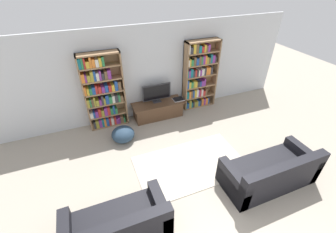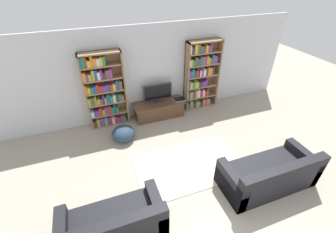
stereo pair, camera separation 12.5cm
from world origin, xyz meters
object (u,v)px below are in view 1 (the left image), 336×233
at_px(bookshelf_right, 198,76).
at_px(couch_right_sofa, 269,173).
at_px(television, 157,93).
at_px(couch_left_sectional, 117,227).
at_px(bookshelf_left, 103,93).
at_px(laptop, 178,99).
at_px(tv_stand, 158,110).
at_px(beanbag_ottoman, 123,134).

xyz_separation_m(bookshelf_right, couch_right_sofa, (-0.07, -3.32, -0.75)).
distance_m(television, couch_left_sectional, 3.75).
bearing_deg(bookshelf_left, couch_left_sectional, -96.24).
bearing_deg(bookshelf_left, couch_right_sofa, -50.24).
height_order(laptop, couch_right_sofa, couch_right_sofa).
bearing_deg(bookshelf_left, tv_stand, -5.92).
bearing_deg(laptop, couch_right_sofa, -77.94).
bearing_deg(bookshelf_right, bookshelf_left, -179.98).
distance_m(television, beanbag_ottoman, 1.54).
height_order(tv_stand, couch_left_sectional, couch_left_sectional).
height_order(tv_stand, beanbag_ottoman, tv_stand).
height_order(bookshelf_left, tv_stand, bookshelf_left).
xyz_separation_m(bookshelf_left, beanbag_ottoman, (0.25, -0.85, -0.81)).
bearing_deg(beanbag_ottoman, laptop, 19.57).
bearing_deg(tv_stand, bookshelf_right, 6.35).
bearing_deg(beanbag_ottoman, bookshelf_right, 18.37).
distance_m(laptop, couch_left_sectional, 3.97).
height_order(bookshelf_right, tv_stand, bookshelf_right).
height_order(bookshelf_right, television, bookshelf_right).
relative_size(couch_left_sectional, beanbag_ottoman, 2.88).
bearing_deg(beanbag_ottoman, couch_right_sofa, -44.51).
bearing_deg(couch_right_sofa, tv_stand, 112.35).
relative_size(tv_stand, laptop, 4.56).
xyz_separation_m(bookshelf_right, laptop, (-0.73, -0.20, -0.55)).
distance_m(couch_left_sectional, beanbag_ottoman, 2.54).
distance_m(bookshelf_right, laptop, 0.94).
distance_m(bookshelf_right, tv_stand, 1.59).
bearing_deg(couch_left_sectional, bookshelf_left, 83.76).
distance_m(laptop, couch_right_sofa, 3.19).
distance_m(tv_stand, beanbag_ottoman, 1.40).
bearing_deg(bookshelf_right, beanbag_ottoman, -161.63).
bearing_deg(beanbag_ottoman, tv_stand, 30.21).
height_order(bookshelf_right, couch_right_sofa, bookshelf_right).
distance_m(television, laptop, 0.71).
relative_size(couch_right_sofa, beanbag_ottoman, 3.29).
height_order(couch_left_sectional, beanbag_ottoman, couch_left_sectional).
distance_m(bookshelf_left, television, 1.48).
relative_size(bookshelf_right, laptop, 6.39).
bearing_deg(couch_right_sofa, beanbag_ottoman, 135.49).
distance_m(tv_stand, laptop, 0.68).
xyz_separation_m(laptop, couch_left_sectional, (-2.46, -3.12, -0.20)).
distance_m(bookshelf_right, television, 1.39).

